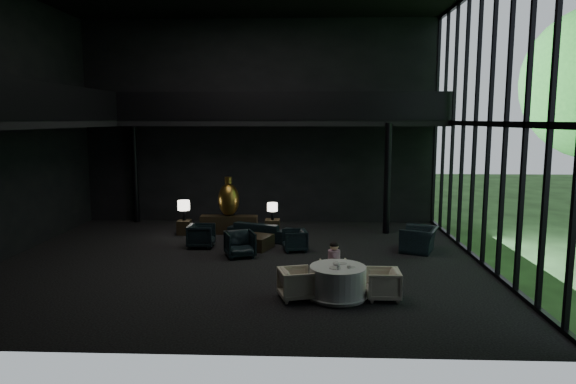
{
  "coord_description": "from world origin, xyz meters",
  "views": [
    {
      "loc": [
        1.96,
        -14.48,
        4.12
      ],
      "look_at": [
        1.35,
        0.5,
        2.0
      ],
      "focal_mm": 32.0,
      "sensor_mm": 36.0,
      "label": 1
    }
  ],
  "objects_px": {
    "dining_chair_north": "(335,274)",
    "child": "(334,255)",
    "console": "(229,225)",
    "bronze_urn": "(229,199)",
    "sofa": "(260,227)",
    "side_table_right": "(273,227)",
    "window_armchair": "(419,234)",
    "table_lamp_left": "(184,206)",
    "table_lamp_right": "(272,208)",
    "dining_chair_west": "(297,282)",
    "lounge_armchair_west": "(201,234)",
    "lounge_armchair_east": "(295,240)",
    "side_table_left": "(184,227)",
    "lounge_armchair_south": "(240,241)",
    "coffee_table": "(255,242)",
    "dining_chair_east": "(383,283)",
    "dining_table": "(338,284)"
  },
  "relations": [
    {
      "from": "lounge_armchair_east",
      "to": "dining_chair_north",
      "type": "bearing_deg",
      "value": 6.93
    },
    {
      "from": "console",
      "to": "dining_chair_west",
      "type": "height_order",
      "value": "dining_chair_west"
    },
    {
      "from": "sofa",
      "to": "child",
      "type": "relative_size",
      "value": 3.33
    },
    {
      "from": "bronze_urn",
      "to": "child",
      "type": "distance_m",
      "value": 6.73
    },
    {
      "from": "lounge_armchair_south",
      "to": "dining_chair_north",
      "type": "bearing_deg",
      "value": -64.53
    },
    {
      "from": "table_lamp_right",
      "to": "dining_chair_west",
      "type": "bearing_deg",
      "value": -81.08
    },
    {
      "from": "bronze_urn",
      "to": "dining_chair_north",
      "type": "xyz_separation_m",
      "value": [
        3.55,
        -5.82,
        -0.94
      ]
    },
    {
      "from": "sofa",
      "to": "lounge_armchair_south",
      "type": "xyz_separation_m",
      "value": [
        -0.39,
        -2.26,
        0.05
      ]
    },
    {
      "from": "table_lamp_left",
      "to": "table_lamp_right",
      "type": "xyz_separation_m",
      "value": [
        3.2,
        -0.07,
        -0.02
      ]
    },
    {
      "from": "side_table_right",
      "to": "dining_chair_east",
      "type": "height_order",
      "value": "dining_chair_east"
    },
    {
      "from": "lounge_armchair_south",
      "to": "coffee_table",
      "type": "relative_size",
      "value": 0.99
    },
    {
      "from": "table_lamp_right",
      "to": "dining_chair_west",
      "type": "xyz_separation_m",
      "value": [
        1.02,
        -6.51,
        -0.61
      ]
    },
    {
      "from": "dining_chair_east",
      "to": "table_lamp_left",
      "type": "bearing_deg",
      "value": -135.8
    },
    {
      "from": "lounge_armchair_west",
      "to": "lounge_armchair_south",
      "type": "bearing_deg",
      "value": -128.93
    },
    {
      "from": "sofa",
      "to": "coffee_table",
      "type": "relative_size",
      "value": 2.27
    },
    {
      "from": "side_table_left",
      "to": "lounge_armchair_east",
      "type": "distance_m",
      "value": 4.62
    },
    {
      "from": "side_table_left",
      "to": "side_table_right",
      "type": "xyz_separation_m",
      "value": [
        3.2,
        0.01,
        0.03
      ]
    },
    {
      "from": "sofa",
      "to": "dining_table",
      "type": "distance_m",
      "value": 6.21
    },
    {
      "from": "sofa",
      "to": "window_armchair",
      "type": "xyz_separation_m",
      "value": [
        5.15,
        -1.41,
        0.14
      ]
    },
    {
      "from": "dining_chair_east",
      "to": "dining_chair_north",
      "type": "bearing_deg",
      "value": -129.06
    },
    {
      "from": "side_table_right",
      "to": "lounge_armchair_south",
      "type": "height_order",
      "value": "lounge_armchair_south"
    },
    {
      "from": "console",
      "to": "lounge_armchair_west",
      "type": "relative_size",
      "value": 2.31
    },
    {
      "from": "dining_chair_west",
      "to": "window_armchair",
      "type": "bearing_deg",
      "value": -55.76
    },
    {
      "from": "console",
      "to": "lounge_armchair_west",
      "type": "bearing_deg",
      "value": -105.8
    },
    {
      "from": "bronze_urn",
      "to": "sofa",
      "type": "xyz_separation_m",
      "value": [
        1.21,
        -0.92,
        -0.84
      ]
    },
    {
      "from": "lounge_armchair_south",
      "to": "dining_table",
      "type": "xyz_separation_m",
      "value": [
        2.75,
        -3.48,
        -0.15
      ]
    },
    {
      "from": "dining_chair_west",
      "to": "bronze_urn",
      "type": "bearing_deg",
      "value": 5.56
    },
    {
      "from": "console",
      "to": "dining_chair_north",
      "type": "distance_m",
      "value": 6.82
    },
    {
      "from": "side_table_right",
      "to": "window_armchair",
      "type": "relative_size",
      "value": 0.44
    },
    {
      "from": "coffee_table",
      "to": "lounge_armchair_east",
      "type": "bearing_deg",
      "value": -11.29
    },
    {
      "from": "side_table_right",
      "to": "table_lamp_left",
      "type": "bearing_deg",
      "value": 179.85
    },
    {
      "from": "side_table_left",
      "to": "coffee_table",
      "type": "relative_size",
      "value": 0.53
    },
    {
      "from": "side_table_right",
      "to": "dining_chair_west",
      "type": "relative_size",
      "value": 0.72
    },
    {
      "from": "bronze_urn",
      "to": "lounge_armchair_east",
      "type": "relative_size",
      "value": 1.98
    },
    {
      "from": "dining_chair_west",
      "to": "console",
      "type": "bearing_deg",
      "value": 5.57
    },
    {
      "from": "lounge_armchair_west",
      "to": "dining_chair_west",
      "type": "xyz_separation_m",
      "value": [
        3.2,
        -4.7,
        -0.05
      ]
    },
    {
      "from": "dining_chair_west",
      "to": "dining_table",
      "type": "bearing_deg",
      "value": -99.32
    },
    {
      "from": "dining_chair_north",
      "to": "child",
      "type": "distance_m",
      "value": 0.47
    },
    {
      "from": "side_table_right",
      "to": "dining_chair_north",
      "type": "bearing_deg",
      "value": -70.9
    },
    {
      "from": "lounge_armchair_west",
      "to": "window_armchair",
      "type": "xyz_separation_m",
      "value": [
        6.94,
        -0.26,
        0.12
      ]
    },
    {
      "from": "coffee_table",
      "to": "dining_chair_east",
      "type": "height_order",
      "value": "dining_chair_east"
    },
    {
      "from": "console",
      "to": "side_table_left",
      "type": "bearing_deg",
      "value": -172.67
    },
    {
      "from": "side_table_right",
      "to": "lounge_armchair_east",
      "type": "xyz_separation_m",
      "value": [
        0.86,
        -2.22,
        0.07
      ]
    },
    {
      "from": "console",
      "to": "dining_table",
      "type": "relative_size",
      "value": 1.38
    },
    {
      "from": "table_lamp_left",
      "to": "table_lamp_right",
      "type": "relative_size",
      "value": 1.18
    },
    {
      "from": "table_lamp_right",
      "to": "table_lamp_left",
      "type": "bearing_deg",
      "value": 178.78
    },
    {
      "from": "window_armchair",
      "to": "dining_chair_west",
      "type": "relative_size",
      "value": 1.63
    },
    {
      "from": "lounge_armchair_west",
      "to": "dining_chair_north",
      "type": "height_order",
      "value": "lounge_armchair_west"
    },
    {
      "from": "child",
      "to": "bronze_urn",
      "type": "bearing_deg",
      "value": -58.23
    },
    {
      "from": "coffee_table",
      "to": "dining_chair_north",
      "type": "bearing_deg",
      "value": -57.03
    }
  ]
}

